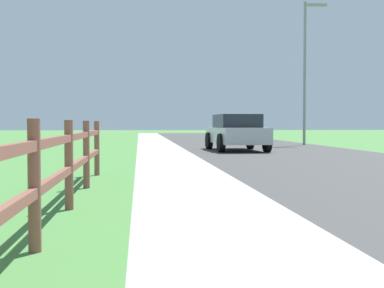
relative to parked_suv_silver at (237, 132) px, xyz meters
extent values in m
plane|color=#477F3D|center=(-1.97, 2.78, -0.75)|extent=(120.00, 120.00, 0.00)
cube|color=#3C3C3C|center=(1.53, 4.78, -0.74)|extent=(7.00, 66.00, 0.01)
cube|color=#A4A0A0|center=(-4.97, 4.78, -0.74)|extent=(6.00, 66.00, 0.01)
cube|color=#477F3D|center=(-6.47, 4.78, -0.74)|extent=(5.00, 66.00, 0.00)
cylinder|color=brown|center=(-4.76, -17.13, -0.17)|extent=(0.11, 0.11, 1.15)
cylinder|color=brown|center=(-4.76, -14.81, -0.17)|extent=(0.11, 0.11, 1.15)
cylinder|color=brown|center=(-4.76, -12.48, -0.17)|extent=(0.11, 0.11, 1.15)
cylinder|color=brown|center=(-4.76, -10.16, -0.17)|extent=(0.11, 0.11, 1.15)
cube|color=brown|center=(-4.76, -15.97, -0.23)|extent=(0.07, 11.63, 0.09)
cube|color=brown|center=(-4.76, -15.97, 0.17)|extent=(0.07, 11.63, 0.09)
cube|color=#B7BABF|center=(0.00, 0.01, -0.14)|extent=(1.99, 4.29, 0.62)
cube|color=#1E232B|center=(0.00, -0.03, 0.44)|extent=(1.68, 2.32, 0.52)
cylinder|color=black|center=(-0.95, 1.27, -0.39)|extent=(0.25, 0.72, 0.71)
cylinder|color=black|center=(0.82, 1.36, -0.39)|extent=(0.25, 0.72, 0.71)
cylinder|color=black|center=(-0.82, -1.33, -0.39)|extent=(0.25, 0.72, 0.71)
cylinder|color=black|center=(0.95, -1.25, -0.39)|extent=(0.25, 0.72, 0.71)
cylinder|color=gray|center=(4.37, 5.29, 2.82)|extent=(0.14, 0.14, 7.14)
cube|color=#999999|center=(4.92, 5.29, 6.24)|extent=(1.10, 0.20, 0.14)
camera|label=1|loc=(-3.87, -21.94, 0.36)|focal=52.02mm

